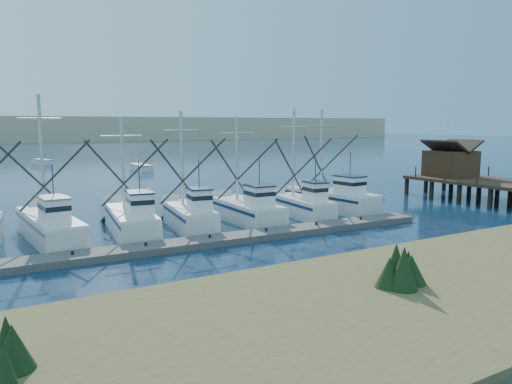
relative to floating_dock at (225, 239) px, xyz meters
The scene contains 9 objects.
ground 9.36m from the floating_dock, 37.08° to the right, with size 500.00×500.00×0.00m, color #0C2237.
shore_bank 15.66m from the floating_dock, 91.96° to the right, with size 40.00×10.00×1.60m, color #4C422D.
floating_dock is the anchor object (origin of this frame).
timber_pier 29.19m from the floating_dock, ahead, with size 7.00×20.00×8.00m.
dune_ridge 204.55m from the floating_dock, 87.91° to the left, with size 360.00×60.00×10.00m, color tan.
trawler_fleet 5.21m from the floating_dock, 90.43° to the left, with size 30.00×9.51×9.18m.
sailboat_near 49.82m from the floating_dock, 78.14° to the left, with size 2.07×6.51×8.10m.
sailboat_far 68.52m from the floating_dock, 91.26° to the left, with size 3.21×6.01×8.10m.
flying_gull 24.20m from the floating_dock, ahead, with size 0.96×0.17×0.17m.
Camera 1 is at (-21.17, -21.41, 7.35)m, focal length 35.00 mm.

